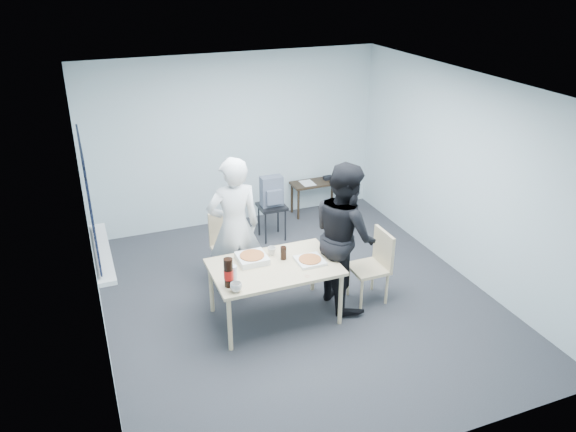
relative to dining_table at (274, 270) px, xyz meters
name	(u,v)px	position (x,y,z in m)	size (l,w,h in m)	color
room	(91,206)	(-1.81, 0.64, 0.81)	(5.00, 5.00, 5.00)	#2A2A2F
dining_table	(274,270)	(0.00, 0.00, 0.00)	(1.41, 0.89, 0.69)	beige
chair_far	(228,242)	(-0.24, 1.08, -0.11)	(0.42, 0.42, 0.89)	beige
chair_right	(375,261)	(1.26, -0.06, -0.11)	(0.42, 0.42, 0.89)	beige
person_white	(234,228)	(-0.25, 0.70, 0.26)	(0.65, 0.42, 1.77)	silver
person_black	(344,235)	(0.88, 0.04, 0.26)	(0.86, 0.47, 1.77)	black
side_table	(316,187)	(1.64, 2.52, -0.17)	(0.80, 0.36, 0.53)	#312417
stool	(272,212)	(0.66, 1.92, -0.20)	(0.38, 0.38, 0.53)	black
backpack	(272,192)	(0.66, 1.90, 0.12)	(0.32, 0.23, 0.44)	slate
pizza_box_a	(252,258)	(-0.20, 0.19, 0.10)	(0.33, 0.33, 0.08)	white
pizza_box_b	(310,260)	(0.40, -0.07, 0.08)	(0.30, 0.30, 0.04)	white
mug_a	(236,287)	(-0.55, -0.35, 0.11)	(0.12, 0.12, 0.10)	silver
mug_b	(272,251)	(0.06, 0.25, 0.11)	(0.10, 0.10, 0.09)	silver
cola_glass	(283,253)	(0.15, 0.10, 0.14)	(0.07, 0.07, 0.16)	black
soda_bottle	(229,273)	(-0.59, -0.22, 0.22)	(0.10, 0.10, 0.32)	black
plastic_cups	(233,274)	(-0.52, -0.17, 0.16)	(0.08, 0.08, 0.20)	silver
rubber_band	(307,276)	(0.25, -0.34, 0.06)	(0.05, 0.05, 0.00)	red
papers	(308,183)	(1.49, 2.52, -0.09)	(0.20, 0.27, 0.00)	white
black_box	(328,178)	(1.86, 2.55, -0.06)	(0.14, 0.10, 0.06)	black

